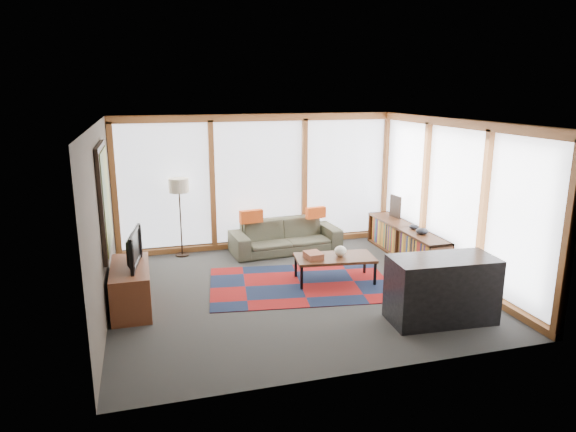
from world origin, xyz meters
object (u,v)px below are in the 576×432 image
object	(u,v)px
tv_console	(131,287)
bookshelf	(406,242)
television	(129,249)
floor_lamp	(180,218)
coffee_table	(334,269)
bar_counter	(442,289)
sofa	(285,236)

from	to	relation	value
tv_console	bookshelf	bearing A→B (deg)	11.27
television	floor_lamp	bearing A→B (deg)	-13.69
coffee_table	television	bearing A→B (deg)	-176.83
floor_lamp	coffee_table	xyz separation A→B (m)	(2.28, -2.04, -0.53)
television	bar_counter	bearing A→B (deg)	-103.74
sofa	television	bearing A→B (deg)	-150.08
floor_lamp	sofa	bearing A→B (deg)	-8.28
television	bar_counter	world-z (taller)	television
coffee_table	television	distance (m)	3.23
coffee_table	bar_counter	size ratio (longest dim) A/B	0.90
coffee_table	television	size ratio (longest dim) A/B	1.43
bookshelf	floor_lamp	bearing A→B (deg)	162.36
television	sofa	bearing A→B (deg)	-47.81
floor_lamp	television	size ratio (longest dim) A/B	1.67
sofa	television	distance (m)	3.46
tv_console	sofa	bearing A→B (deg)	34.67
bookshelf	television	xyz separation A→B (m)	(-4.85, -0.95, 0.59)
sofa	bar_counter	xyz separation A→B (m)	(1.20, -3.51, 0.14)
coffee_table	bar_counter	distance (m)	1.96
coffee_table	television	xyz separation A→B (m)	(-3.15, -0.17, 0.67)
floor_lamp	coffee_table	world-z (taller)	floor_lamp
sofa	bar_counter	distance (m)	3.71
sofa	bar_counter	world-z (taller)	bar_counter
sofa	tv_console	world-z (taller)	tv_console
coffee_table	bar_counter	xyz separation A→B (m)	(0.86, -1.75, 0.23)
tv_console	television	world-z (taller)	television
bookshelf	television	distance (m)	4.98
coffee_table	tv_console	distance (m)	3.17
television	bar_counter	xyz separation A→B (m)	(4.01, -1.57, -0.44)
television	bar_counter	size ratio (longest dim) A/B	0.63
bookshelf	television	bearing A→B (deg)	-168.94
sofa	tv_console	bearing A→B (deg)	-149.93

